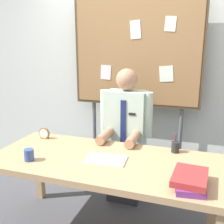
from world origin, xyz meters
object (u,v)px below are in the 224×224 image
(bulletin_board, at_px, (136,54))
(coffee_mug, at_px, (29,155))
(book_stack, at_px, (190,180))
(desk, at_px, (104,168))
(open_notebook, at_px, (106,160))
(person, at_px, (126,141))
(pen_holder, at_px, (175,147))
(desk_clock, at_px, (44,134))

(bulletin_board, height_order, coffee_mug, bulletin_board)
(book_stack, distance_m, coffee_mug, 1.25)
(desk, distance_m, open_notebook, 0.09)
(desk, distance_m, coffee_mug, 0.62)
(person, height_order, pen_holder, person)
(bulletin_board, relative_size, desk_clock, 19.76)
(desk, relative_size, desk_clock, 17.12)
(desk, distance_m, pen_holder, 0.64)
(person, height_order, book_stack, person)
(desk, distance_m, book_stack, 0.73)
(desk, relative_size, person, 1.33)
(person, bearing_deg, open_notebook, -88.07)
(bulletin_board, relative_size, coffee_mug, 22.76)
(book_stack, xyz_separation_m, coffee_mug, (-1.25, 0.00, 0.00))
(pen_holder, bearing_deg, desk_clock, -177.17)
(open_notebook, height_order, desk_clock, desk_clock)
(desk, distance_m, person, 0.65)
(bulletin_board, relative_size, book_stack, 6.70)
(open_notebook, distance_m, coffee_mug, 0.62)
(bulletin_board, xyz_separation_m, desk_clock, (-0.74, -0.77, -0.76))
(coffee_mug, bearing_deg, open_notebook, 18.89)
(book_stack, bearing_deg, desk_clock, 160.84)
(desk, bearing_deg, pen_holder, 31.54)
(desk, relative_size, open_notebook, 5.88)
(desk, xyz_separation_m, book_stack, (0.68, -0.23, 0.12))
(book_stack, relative_size, open_notebook, 1.01)
(bulletin_board, bearing_deg, desk_clock, -133.73)
(pen_holder, bearing_deg, book_stack, -75.26)
(person, bearing_deg, pen_holder, -30.80)
(open_notebook, relative_size, coffee_mug, 3.35)
(open_notebook, bearing_deg, pen_holder, 34.20)
(pen_holder, bearing_deg, desk, -148.46)
(person, bearing_deg, bulletin_board, 89.97)
(bulletin_board, relative_size, pen_holder, 13.67)
(pen_holder, bearing_deg, open_notebook, -145.80)
(desk, bearing_deg, book_stack, -18.29)
(pen_holder, bearing_deg, coffee_mug, -153.45)
(book_stack, height_order, pen_holder, pen_holder)
(book_stack, relative_size, desk_clock, 2.95)
(person, distance_m, pen_holder, 0.64)
(book_stack, bearing_deg, open_notebook, 162.69)
(bulletin_board, bearing_deg, desk, -90.01)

